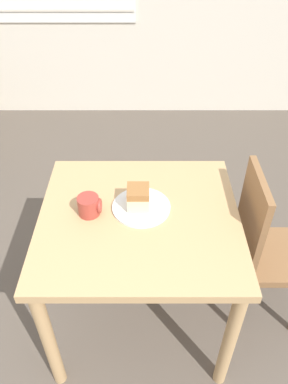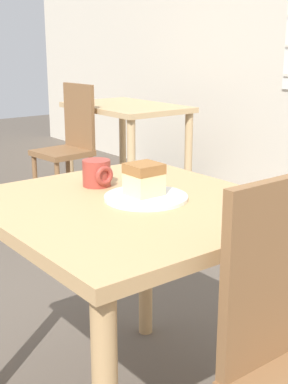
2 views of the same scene
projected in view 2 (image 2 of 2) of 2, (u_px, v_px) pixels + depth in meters
name	position (u px, v px, depth m)	size (l,w,h in m)	color
dining_table_near	(131.00, 238.00, 1.69)	(0.89, 0.83, 0.77)	tan
dining_table_far	(126.00, 121.00, 4.22)	(0.97, 0.65, 0.77)	tan
chair_far_corner	(69.00, 144.00, 3.99)	(0.39, 0.39, 0.94)	brown
plate	(146.00, 197.00, 1.68)	(0.26, 0.26, 0.01)	white
cake_slice	(144.00, 179.00, 1.67)	(0.10, 0.10, 0.10)	beige
coffee_mug	(97.00, 173.00, 1.82)	(0.10, 0.10, 0.09)	#9E382D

